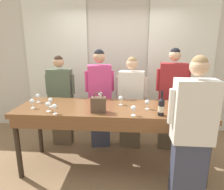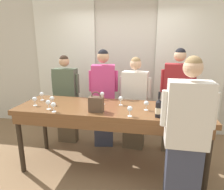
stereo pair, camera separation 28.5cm
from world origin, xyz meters
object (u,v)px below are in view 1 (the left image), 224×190
(guest_cream_sweater, at_px, (131,103))
(guest_pink_top, at_px, (100,99))
(wine_bottle, at_px, (161,107))
(wine_glass_back_mid, at_px, (32,102))
(wine_glass_center_right, at_px, (121,99))
(wine_glass_front_left, at_px, (133,108))
(wine_glass_back_left, at_px, (54,107))
(wine_glass_back_right, at_px, (50,101))
(wine_glass_center_left, at_px, (48,105))
(wine_glass_near_host, at_px, (38,96))
(wine_glass_center_mid, at_px, (147,103))
(tasting_bar, at_px, (111,113))
(handbag, at_px, (98,104))
(host_pouring, at_px, (191,137))
(guest_striped_shirt, at_px, (171,100))
(wine_glass_front_right, at_px, (193,96))
(wine_glass_front_mid, at_px, (100,94))
(guest_olive_jacket, at_px, (61,101))

(guest_cream_sweater, bearing_deg, guest_pink_top, 180.00)
(wine_bottle, xyz_separation_m, wine_glass_back_mid, (-1.72, 0.15, -0.02))
(wine_bottle, bearing_deg, wine_glass_center_right, 142.16)
(wine_bottle, height_order, wine_glass_front_left, wine_bottle)
(wine_glass_back_left, distance_m, wine_glass_back_right, 0.32)
(wine_bottle, relative_size, wine_glass_center_left, 2.44)
(wine_glass_center_right, height_order, wine_glass_near_host, same)
(wine_glass_center_mid, bearing_deg, wine_glass_center_left, -171.05)
(wine_bottle, xyz_separation_m, wine_glass_center_left, (-1.45, 0.03, -0.02))
(wine_glass_center_right, bearing_deg, wine_glass_near_host, 178.64)
(tasting_bar, distance_m, wine_glass_center_right, 0.25)
(wine_glass_front_left, distance_m, wine_glass_center_right, 0.46)
(handbag, xyz_separation_m, wine_glass_near_host, (-0.98, 0.37, -0.01))
(wine_glass_back_left, distance_m, guest_cream_sweater, 1.44)
(guest_cream_sweater, bearing_deg, handbag, -115.44)
(wine_glass_front_left, bearing_deg, tasting_bar, 134.38)
(wine_bottle, distance_m, handbag, 0.79)
(wine_glass_front_left, xyz_separation_m, host_pouring, (0.60, -0.37, -0.18))
(wine_bottle, bearing_deg, guest_striped_shirt, 71.05)
(wine_glass_near_host, height_order, guest_striped_shirt, guest_striped_shirt)
(wine_glass_front_right, xyz_separation_m, guest_striped_shirt, (-0.25, 0.33, -0.16))
(wine_glass_back_right, distance_m, guest_pink_top, 0.97)
(handbag, distance_m, wine_glass_front_mid, 0.56)
(wine_glass_center_left, bearing_deg, guest_pink_top, 59.86)
(wine_glass_center_right, distance_m, wine_glass_back_mid, 1.23)
(handbag, height_order, guest_cream_sweater, guest_cream_sweater)
(wine_glass_front_left, xyz_separation_m, wine_glass_front_right, (0.93, 0.68, 0.00))
(wine_glass_center_left, distance_m, wine_glass_near_host, 0.51)
(wine_bottle, bearing_deg, handbag, 175.47)
(wine_glass_front_mid, distance_m, wine_glass_back_right, 0.76)
(wine_glass_front_right, bearing_deg, host_pouring, -107.08)
(tasting_bar, xyz_separation_m, wine_glass_back_right, (-0.85, -0.05, 0.18))
(wine_glass_front_right, bearing_deg, wine_glass_near_host, -174.60)
(wine_glass_front_mid, relative_size, guest_cream_sweater, 0.08)
(guest_cream_sweater, bearing_deg, guest_olive_jacket, 180.00)
(wine_glass_center_right, bearing_deg, handbag, -129.27)
(tasting_bar, relative_size, wine_glass_center_right, 20.44)
(wine_glass_center_left, distance_m, guest_pink_top, 1.10)
(wine_bottle, distance_m, wine_glass_near_host, 1.82)
(tasting_bar, bearing_deg, wine_glass_back_mid, -173.54)
(guest_olive_jacket, bearing_deg, wine_glass_back_left, -75.12)
(wine_glass_front_right, xyz_separation_m, wine_glass_center_right, (-1.10, -0.25, 0.00))
(wine_glass_back_left, bearing_deg, wine_glass_front_right, 20.14)
(wine_glass_front_right, xyz_separation_m, wine_glass_center_left, (-2.04, -0.62, -0.00))
(wine_bottle, xyz_separation_m, wine_glass_front_mid, (-0.84, 0.62, -0.02))
(guest_cream_sweater, xyz_separation_m, guest_striped_shirt, (0.69, 0.00, 0.08))
(wine_bottle, xyz_separation_m, guest_cream_sweater, (-0.35, 0.98, -0.26))
(wine_bottle, relative_size, wine_glass_front_mid, 2.44)
(wine_glass_back_left, bearing_deg, host_pouring, -12.23)
(guest_olive_jacket, xyz_separation_m, guest_striped_shirt, (1.94, -0.00, 0.06))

